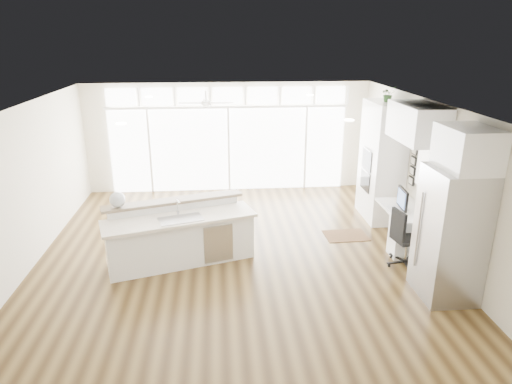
{
  "coord_description": "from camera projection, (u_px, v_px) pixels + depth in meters",
  "views": [
    {
      "loc": [
        -0.27,
        -7.22,
        3.79
      ],
      "look_at": [
        0.4,
        0.6,
        1.07
      ],
      "focal_mm": 32.0,
      "sensor_mm": 36.0,
      "label": 1
    }
  ],
  "objects": [
    {
      "name": "floor",
      "position": [
        236.0,
        261.0,
        8.07
      ],
      "size": [
        7.0,
        8.0,
        0.02
      ],
      "primitive_type": "cube",
      "color": "#3A2812",
      "rests_on": "ground"
    },
    {
      "name": "ceiling",
      "position": [
        234.0,
        107.0,
        7.18
      ],
      "size": [
        7.0,
        8.0,
        0.02
      ],
      "primitive_type": "cube",
      "color": "white",
      "rests_on": "wall_back"
    },
    {
      "name": "wall_back",
      "position": [
        228.0,
        137.0,
        11.39
      ],
      "size": [
        7.0,
        0.04,
        2.7
      ],
      "primitive_type": "cube",
      "color": "silver",
      "rests_on": "floor"
    },
    {
      "name": "wall_front",
      "position": [
        255.0,
        339.0,
        3.86
      ],
      "size": [
        7.0,
        0.04,
        2.7
      ],
      "primitive_type": "cube",
      "color": "silver",
      "rests_on": "floor"
    },
    {
      "name": "wall_left",
      "position": [
        18.0,
        194.0,
        7.34
      ],
      "size": [
        0.04,
        8.0,
        2.7
      ],
      "primitive_type": "cube",
      "color": "silver",
      "rests_on": "floor"
    },
    {
      "name": "wall_right",
      "position": [
        437.0,
        183.0,
        7.9
      ],
      "size": [
        0.04,
        8.0,
        2.7
      ],
      "primitive_type": "cube",
      "color": "silver",
      "rests_on": "floor"
    },
    {
      "name": "glass_wall",
      "position": [
        229.0,
        150.0,
        11.43
      ],
      "size": [
        5.8,
        0.06,
        2.08
      ],
      "primitive_type": "cube",
      "color": "white",
      "rests_on": "wall_back"
    },
    {
      "name": "transom_row",
      "position": [
        228.0,
        96.0,
        10.99
      ],
      "size": [
        5.9,
        0.06,
        0.4
      ],
      "primitive_type": "cube",
      "color": "white",
      "rests_on": "wall_back"
    },
    {
      "name": "desk_window",
      "position": [
        428.0,
        167.0,
        8.12
      ],
      "size": [
        0.04,
        0.85,
        0.85
      ],
      "primitive_type": "cube",
      "color": "silver",
      "rests_on": "wall_right"
    },
    {
      "name": "ceiling_fan",
      "position": [
        206.0,
        98.0,
        9.85
      ],
      "size": [
        1.16,
        1.16,
        0.32
      ],
      "primitive_type": "cube",
      "color": "white",
      "rests_on": "ceiling"
    },
    {
      "name": "recessed_lights",
      "position": [
        234.0,
        107.0,
        7.37
      ],
      "size": [
        3.4,
        3.0,
        0.02
      ],
      "primitive_type": "cube",
      "color": "white",
      "rests_on": "ceiling"
    },
    {
      "name": "oven_cabinet",
      "position": [
        382.0,
        162.0,
        9.6
      ],
      "size": [
        0.64,
        1.2,
        2.5
      ],
      "primitive_type": "cube",
      "color": "white",
      "rests_on": "floor"
    },
    {
      "name": "desk_nook",
      "position": [
        403.0,
        228.0,
        8.47
      ],
      "size": [
        0.72,
        1.3,
        0.76
      ],
      "primitive_type": "cube",
      "color": "white",
      "rests_on": "floor"
    },
    {
      "name": "upper_cabinets",
      "position": [
        418.0,
        123.0,
        7.83
      ],
      "size": [
        0.64,
        1.3,
        0.64
      ],
      "primitive_type": "cube",
      "color": "white",
      "rests_on": "wall_right"
    },
    {
      "name": "refrigerator",
      "position": [
        450.0,
        234.0,
        6.72
      ],
      "size": [
        0.76,
        0.9,
        2.0
      ],
      "primitive_type": "cube",
      "color": "#ABACB0",
      "rests_on": "floor"
    },
    {
      "name": "fridge_cabinet",
      "position": [
        468.0,
        148.0,
        6.29
      ],
      "size": [
        0.64,
        0.9,
        0.6
      ],
      "primitive_type": "cube",
      "color": "white",
      "rests_on": "wall_right"
    },
    {
      "name": "framed_photos",
      "position": [
        413.0,
        166.0,
        8.75
      ],
      "size": [
        0.06,
        0.22,
        0.8
      ],
      "primitive_type": "cube",
      "color": "black",
      "rests_on": "wall_right"
    },
    {
      "name": "kitchen_island",
      "position": [
        181.0,
        235.0,
        7.86
      ],
      "size": [
        2.76,
        1.68,
        1.03
      ],
      "primitive_type": "cube",
      "rotation": [
        0.0,
        0.0,
        0.3
      ],
      "color": "white",
      "rests_on": "floor"
    },
    {
      "name": "rug",
      "position": [
        346.0,
        235.0,
        9.06
      ],
      "size": [
        0.85,
        0.63,
        0.01
      ],
      "primitive_type": "cube",
      "rotation": [
        0.0,
        0.0,
        0.04
      ],
      "color": "#372011",
      "rests_on": "floor"
    },
    {
      "name": "office_chair",
      "position": [
        408.0,
        238.0,
        7.74
      ],
      "size": [
        0.61,
        0.58,
        1.02
      ],
      "primitive_type": "cube",
      "rotation": [
        0.0,
        0.0,
        0.18
      ],
      "color": "black",
      "rests_on": "floor"
    },
    {
      "name": "fishbowl",
      "position": [
        117.0,
        200.0,
        7.66
      ],
      "size": [
        0.36,
        0.36,
        0.26
      ],
      "primitive_type": "sphere",
      "rotation": [
        0.0,
        0.0,
        0.47
      ],
      "color": "silver",
      "rests_on": "kitchen_island"
    },
    {
      "name": "monitor",
      "position": [
        403.0,
        199.0,
        8.27
      ],
      "size": [
        0.12,
        0.5,
        0.41
      ],
      "primitive_type": "cube",
      "rotation": [
        0.0,
        0.0,
        -0.08
      ],
      "color": "black",
      "rests_on": "desk_nook"
    },
    {
      "name": "keyboard",
      "position": [
        392.0,
        209.0,
        8.33
      ],
      "size": [
        0.15,
        0.32,
        0.02
      ],
      "primitive_type": "cube",
      "rotation": [
        0.0,
        0.0,
        0.14
      ],
      "color": "silver",
      "rests_on": "desk_nook"
    },
    {
      "name": "potted_plant",
      "position": [
        388.0,
        96.0,
        9.15
      ],
      "size": [
        0.3,
        0.33,
        0.24
      ],
      "primitive_type": "imported",
      "rotation": [
        0.0,
        0.0,
        0.06
      ],
      "color": "#2A5323",
      "rests_on": "oven_cabinet"
    }
  ]
}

